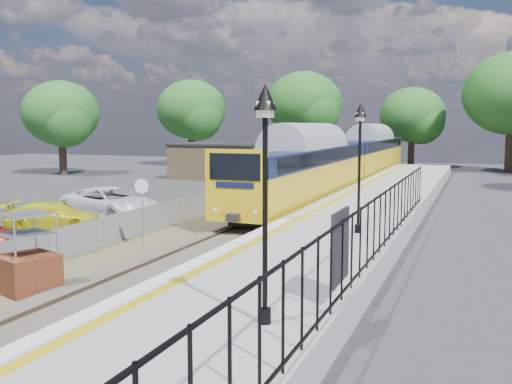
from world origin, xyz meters
The scene contains 15 objects.
ground centered at (0.00, 0.00, 0.00)m, with size 120.00×120.00×0.00m, color #2D2D30.
track_bed centered at (-0.47, 9.67, 0.09)m, with size 5.90×80.00×0.29m.
platform centered at (4.20, 8.00, 0.45)m, with size 5.00×70.00×0.90m, color gray.
platform_edge centered at (2.14, 8.00, 0.90)m, with size 0.90×70.00×0.01m.
victorian_lamp_south centered at (5.50, -4.00, 4.30)m, with size 0.44×0.44×4.60m.
victorian_lamp_north centered at (5.30, 6.00, 4.30)m, with size 0.44×0.44×4.60m.
palisade_fence centered at (6.55, 2.24, 1.84)m, with size 0.12×26.00×2.00m.
wire_fence centered at (-4.20, 12.00, 0.60)m, with size 0.06×52.00×1.20m.
outbuilding centered at (-10.91, 31.21, 1.52)m, with size 10.80×10.10×3.12m.
tree_line centered at (1.40, 42.00, 6.61)m, with size 56.80×43.80×11.88m.
train centered at (0.00, 27.63, 2.34)m, with size 2.82×40.83×3.51m.
brick_plinth centered at (-2.50, -1.77, 1.11)m, with size 1.83×1.83×2.31m.
speed_sign centered at (-2.50, 4.16, 1.84)m, with size 0.54×0.15×2.72m.
car_yellow centered at (-8.62, 6.33, 0.63)m, with size 1.76×4.34×1.26m, color yellow.
car_white centered at (-8.18, 10.03, 0.78)m, with size 2.60×5.65×1.57m, color white.
Camera 1 is at (9.26, -14.01, 4.74)m, focal length 40.00 mm.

